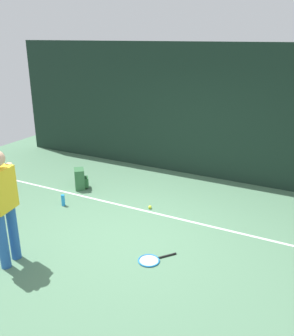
{
  "coord_description": "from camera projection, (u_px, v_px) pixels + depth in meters",
  "views": [
    {
      "loc": [
        2.67,
        -4.74,
        3.11
      ],
      "look_at": [
        0.0,
        0.4,
        1.0
      ],
      "focal_mm": 39.03,
      "sensor_mm": 36.0,
      "label": 1
    }
  ],
  "objects": [
    {
      "name": "ground_plane",
      "position": [
        136.0,
        231.0,
        6.17
      ],
      "size": [
        12.0,
        12.0,
        0.0
      ],
      "primitive_type": "plane",
      "color": "#4C7556"
    },
    {
      "name": "back_fence",
      "position": [
        201.0,
        112.0,
        8.16
      ],
      "size": [
        10.0,
        0.1,
        2.99
      ],
      "primitive_type": "cube",
      "color": "#192D23",
      "rests_on": "ground"
    },
    {
      "name": "court_line",
      "position": [
        155.0,
        213.0,
        6.77
      ],
      "size": [
        9.0,
        0.05,
        0.0
      ],
      "primitive_type": "cube",
      "color": "white",
      "rests_on": "ground"
    },
    {
      "name": "tennis_player",
      "position": [
        3.0,
        202.0,
        4.99
      ],
      "size": [
        0.29,
        0.52,
        1.7
      ],
      "rotation": [
        0.0,
        0.0,
        1.75
      ],
      "color": "#2659A5",
      "rests_on": "ground"
    },
    {
      "name": "tennis_racket",
      "position": [
        151.0,
        260.0,
        5.34
      ],
      "size": [
        0.52,
        0.59,
        0.03
      ],
      "rotation": [
        0.0,
        0.0,
        4.04
      ],
      "color": "black",
      "rests_on": "ground"
    },
    {
      "name": "backpack",
      "position": [
        80.0,
        179.0,
        7.81
      ],
      "size": [
        0.38,
        0.38,
        0.44
      ],
      "rotation": [
        0.0,
        0.0,
        2.27
      ],
      "color": "#2D6038",
      "rests_on": "ground"
    },
    {
      "name": "tennis_ball_near_player",
      "position": [
        150.0,
        207.0,
        6.94
      ],
      "size": [
        0.07,
        0.07,
        0.07
      ],
      "primitive_type": "sphere",
      "color": "#CCE033",
      "rests_on": "ground"
    },
    {
      "name": "water_bottle",
      "position": [
        63.0,
        200.0,
        7.05
      ],
      "size": [
        0.07,
        0.07,
        0.22
      ],
      "primitive_type": "cylinder",
      "color": "#268CD8",
      "rests_on": "ground"
    }
  ]
}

